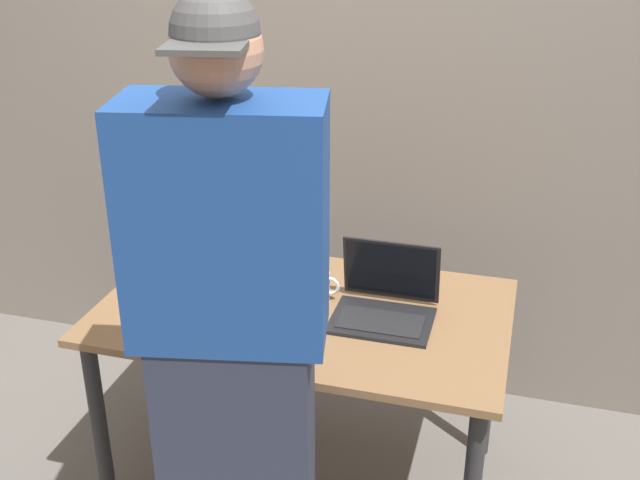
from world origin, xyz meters
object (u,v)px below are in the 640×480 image
laptop (385,301)px  beer_bottle_green (303,246)px  person_figure (234,364)px  beer_bottle_brown (266,260)px  coffee_mug (319,286)px

laptop → beer_bottle_green: (-0.33, 0.19, 0.06)m
person_figure → beer_bottle_brown: bearing=103.3°
beer_bottle_brown → beer_bottle_green: bearing=54.0°
beer_bottle_brown → person_figure: 0.73m
person_figure → coffee_mug: person_figure is taller
laptop → beer_bottle_brown: beer_bottle_brown is taller
laptop → coffee_mug: bearing=169.1°
beer_bottle_green → coffee_mug: bearing=-55.9°
laptop → coffee_mug: 0.23m
laptop → beer_bottle_green: bearing=150.0°
person_figure → coffee_mug: bearing=88.1°
laptop → beer_bottle_brown: bearing=171.4°
beer_bottle_green → coffee_mug: beer_bottle_green is taller
beer_bottle_brown → beer_bottle_green: (0.09, 0.13, 0.01)m
coffee_mug → beer_bottle_green: bearing=124.1°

